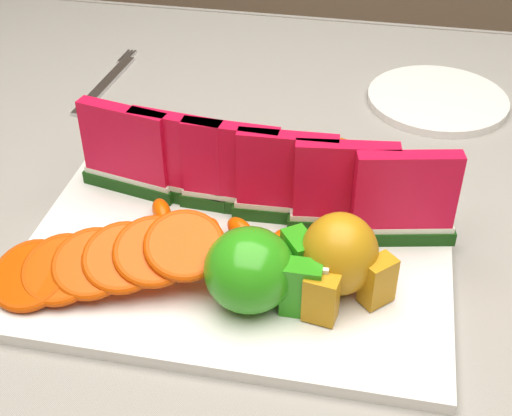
{
  "coord_description": "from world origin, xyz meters",
  "views": [
    {
      "loc": [
        0.12,
        -0.59,
        1.21
      ],
      "look_at": [
        0.01,
        -0.07,
        0.81
      ],
      "focal_mm": 50.0,
      "sensor_mm": 36.0,
      "label": 1
    }
  ],
  "objects_px": {
    "platter": "(238,250)",
    "apple_cluster": "(258,271)",
    "fork": "(107,82)",
    "pear_cluster": "(341,258)",
    "side_plate": "(437,99)"
  },
  "relations": [
    {
      "from": "apple_cluster",
      "to": "platter",
      "type": "bearing_deg",
      "value": 115.98
    },
    {
      "from": "platter",
      "to": "fork",
      "type": "xyz_separation_m",
      "value": [
        -0.25,
        0.31,
        -0.0
      ]
    },
    {
      "from": "platter",
      "to": "pear_cluster",
      "type": "bearing_deg",
      "value": -23.67
    },
    {
      "from": "fork",
      "to": "pear_cluster",
      "type": "bearing_deg",
      "value": -45.47
    },
    {
      "from": "platter",
      "to": "pear_cluster",
      "type": "xyz_separation_m",
      "value": [
        0.1,
        -0.04,
        0.04
      ]
    },
    {
      "from": "apple_cluster",
      "to": "side_plate",
      "type": "height_order",
      "value": "apple_cluster"
    },
    {
      "from": "fork",
      "to": "side_plate",
      "type": "bearing_deg",
      "value": 4.1
    },
    {
      "from": "pear_cluster",
      "to": "fork",
      "type": "height_order",
      "value": "pear_cluster"
    },
    {
      "from": "apple_cluster",
      "to": "pear_cluster",
      "type": "height_order",
      "value": "pear_cluster"
    },
    {
      "from": "platter",
      "to": "side_plate",
      "type": "bearing_deg",
      "value": 61.19
    },
    {
      "from": "pear_cluster",
      "to": "apple_cluster",
      "type": "bearing_deg",
      "value": -161.0
    },
    {
      "from": "apple_cluster",
      "to": "side_plate",
      "type": "distance_m",
      "value": 0.44
    },
    {
      "from": "pear_cluster",
      "to": "side_plate",
      "type": "distance_m",
      "value": 0.4
    },
    {
      "from": "platter",
      "to": "fork",
      "type": "height_order",
      "value": "platter"
    },
    {
      "from": "platter",
      "to": "apple_cluster",
      "type": "bearing_deg",
      "value": -64.02
    }
  ]
}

